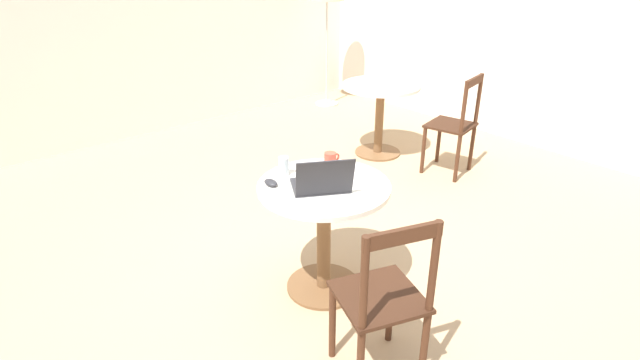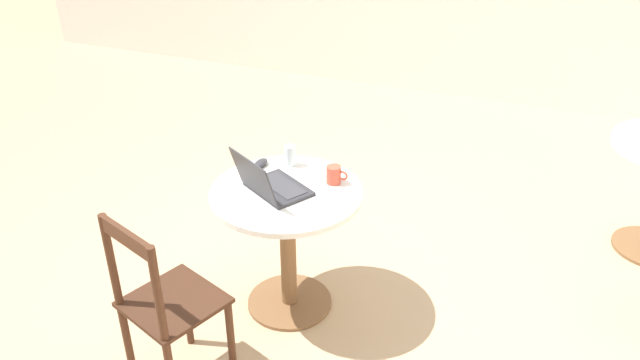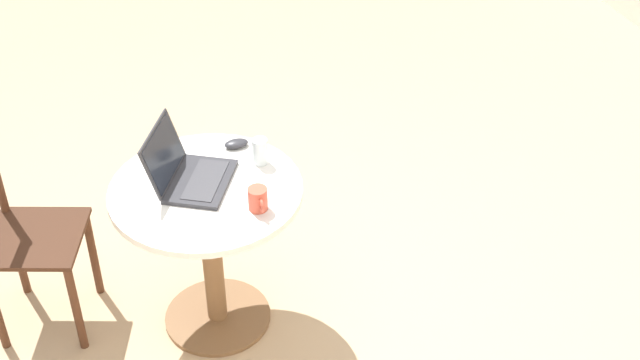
{
  "view_description": "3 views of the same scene",
  "coord_description": "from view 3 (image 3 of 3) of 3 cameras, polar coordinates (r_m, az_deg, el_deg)",
  "views": [
    {
      "loc": [
        -1.78,
        -2.13,
        1.97
      ],
      "look_at": [
        0.08,
        0.03,
        0.6
      ],
      "focal_mm": 28.0,
      "sensor_mm": 36.0,
      "label": 1
    },
    {
      "loc": [
        1.05,
        -2.63,
        2.28
      ],
      "look_at": [
        -0.02,
        0.05,
        0.66
      ],
      "focal_mm": 35.0,
      "sensor_mm": 36.0,
      "label": 2
    },
    {
      "loc": [
        2.65,
        -0.72,
        2.85
      ],
      "look_at": [
        -0.15,
        0.28,
        0.6
      ],
      "focal_mm": 50.0,
      "sensor_mm": 36.0,
      "label": 3
    }
  ],
  "objects": [
    {
      "name": "drinking_glass",
      "position": [
        3.6,
        -3.86,
        1.84
      ],
      "size": [
        0.06,
        0.06,
        0.11
      ],
      "color": "silver",
      "rests_on": "cafe_table_near"
    },
    {
      "name": "chair_near_front",
      "position": [
        3.85,
        -18.37,
        -3.55
      ],
      "size": [
        0.49,
        0.49,
        0.93
      ],
      "color": "#472819",
      "rests_on": "ground_plane"
    },
    {
      "name": "mug",
      "position": [
        3.36,
        -3.99,
        -1.24
      ],
      "size": [
        0.11,
        0.07,
        0.09
      ],
      "color": "#C64C38",
      "rests_on": "cafe_table_near"
    },
    {
      "name": "ground_plane",
      "position": [
        3.95,
        -3.17,
        -9.03
      ],
      "size": [
        16.0,
        16.0,
        0.0
      ],
      "primitive_type": "plane",
      "color": "tan"
    },
    {
      "name": "cafe_table_near",
      "position": [
        3.63,
        -7.11,
        -2.91
      ],
      "size": [
        0.76,
        0.76,
        0.72
      ],
      "color": "brown",
      "rests_on": "ground_plane"
    },
    {
      "name": "laptop",
      "position": [
        3.52,
        -8.42,
        0.49
      ],
      "size": [
        0.42,
        0.41,
        0.23
      ],
      "color": "#2D2D33",
      "rests_on": "cafe_table_near"
    },
    {
      "name": "mouse",
      "position": [
        3.72,
        -5.38,
        2.33
      ],
      "size": [
        0.06,
        0.1,
        0.03
      ],
      "color": "#2D2D33",
      "rests_on": "cafe_table_near"
    }
  ]
}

